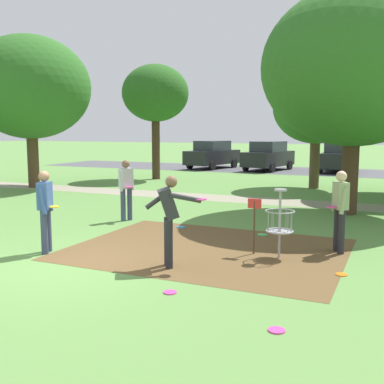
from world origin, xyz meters
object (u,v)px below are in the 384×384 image
(frisbee_by_tee, at_px, (341,275))
(parked_car_center_right, at_px, (340,157))
(player_foreground_watching, at_px, (126,186))
(tree_mid_center, at_px, (155,94))
(player_throwing, at_px, (340,207))
(tree_mid_left, at_px, (30,88))
(frisbee_scattered_b, at_px, (170,292))
(player_waiting_left, at_px, (169,215))
(frisbee_near_basket, at_px, (277,330))
(frisbee_scattered_a, at_px, (262,235))
(parked_car_leftmost, at_px, (212,155))
(parked_car_center_left, at_px, (268,156))
(tree_far_left, at_px, (355,67))
(frisbee_mid_grass, at_px, (181,227))
(player_waiting_right, at_px, (45,207))
(tree_near_left, at_px, (316,107))
(disc_golf_basket, at_px, (277,220))

(frisbee_by_tee, relative_size, parked_car_center_right, 0.05)
(player_foreground_watching, distance_m, tree_mid_center, 11.80)
(player_throwing, distance_m, tree_mid_left, 15.49)
(frisbee_scattered_b, relative_size, tree_mid_left, 0.03)
(player_throwing, bearing_deg, parked_car_center_right, 96.71)
(frisbee_scattered_b, relative_size, parked_car_center_right, 0.05)
(player_throwing, bearing_deg, player_foreground_watching, 168.78)
(player_waiting_left, relative_size, frisbee_near_basket, 7.78)
(frisbee_scattered_a, distance_m, parked_car_leftmost, 20.03)
(frisbee_near_basket, xyz_separation_m, tree_mid_left, (-13.59, 10.40, 4.36))
(parked_car_leftmost, distance_m, parked_car_center_left, 3.83)
(tree_mid_center, height_order, tree_far_left, tree_far_left)
(frisbee_by_tee, xyz_separation_m, parked_car_center_left, (-6.82, 20.57, 0.91))
(frisbee_mid_grass, height_order, frisbee_scattered_a, same)
(player_throwing, xyz_separation_m, frisbee_near_basket, (-0.24, -4.31, -0.96))
(player_foreground_watching, distance_m, parked_car_center_right, 18.83)
(player_waiting_right, bearing_deg, tree_near_left, 76.51)
(disc_golf_basket, height_order, frisbee_scattered_a, disc_golf_basket)
(parked_car_center_left, bearing_deg, tree_mid_left, -119.35)
(parked_car_center_right, bearing_deg, parked_car_center_left, -171.25)
(player_foreground_watching, xyz_separation_m, player_waiting_right, (0.35, -3.66, 0.00))
(frisbee_scattered_b, bearing_deg, frisbee_by_tee, 40.99)
(disc_golf_basket, distance_m, tree_mid_center, 15.99)
(player_foreground_watching, relative_size, tree_mid_center, 0.29)
(player_waiting_left, xyz_separation_m, player_waiting_right, (-2.79, -0.14, -0.02))
(parked_car_leftmost, bearing_deg, player_throwing, -61.36)
(frisbee_scattered_a, bearing_deg, player_waiting_left, -104.82)
(frisbee_by_tee, xyz_separation_m, tree_mid_left, (-14.07, 7.66, 4.36))
(disc_golf_basket, distance_m, parked_car_center_left, 20.65)
(player_waiting_right, distance_m, tree_near_left, 13.96)
(tree_mid_left, xyz_separation_m, parked_car_center_left, (7.26, 12.90, -3.45))
(frisbee_by_tee, relative_size, parked_car_center_left, 0.05)
(frisbee_scattered_a, relative_size, parked_car_center_right, 0.06)
(frisbee_near_basket, relative_size, tree_far_left, 0.03)
(player_waiting_left, distance_m, player_waiting_right, 2.80)
(player_waiting_left, distance_m, parked_car_center_left, 21.69)
(parked_car_center_left, bearing_deg, player_foreground_watching, -87.82)
(tree_mid_left, distance_m, parked_car_center_right, 18.12)
(disc_golf_basket, xyz_separation_m, frisbee_scattered_b, (-1.01, -2.70, -0.74))
(disc_golf_basket, height_order, tree_far_left, tree_far_left)
(frisbee_near_basket, bearing_deg, tree_far_left, 90.33)
(player_waiting_left, relative_size, frisbee_scattered_b, 8.17)
(frisbee_scattered_a, xyz_separation_m, tree_far_left, (1.59, 3.89, 4.34))
(parked_car_center_left, bearing_deg, disc_golf_basket, -74.60)
(frisbee_near_basket, bearing_deg, disc_golf_basket, 104.12)
(frisbee_scattered_b, bearing_deg, frisbee_scattered_a, 87.20)
(player_waiting_left, relative_size, parked_car_center_left, 0.38)
(player_throwing, relative_size, tree_far_left, 0.26)
(player_waiting_right, xyz_separation_m, frisbee_near_basket, (5.31, -1.81, -0.96))
(player_waiting_left, relative_size, frisbee_scattered_a, 6.84)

